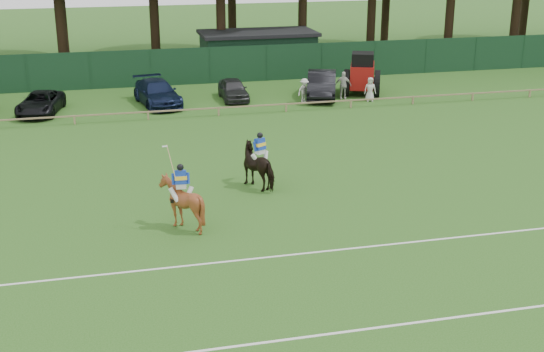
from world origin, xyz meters
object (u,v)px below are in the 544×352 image
object	(u,v)px
estate_black	(322,85)
tractor	(362,74)
utility_shed	(258,52)
spectator_right	(370,89)
suv_black	(40,103)
horse_dark	(260,166)
horse_chestnut	(182,203)
hatch_grey	(233,89)
spectator_mid	(343,85)
sedan_navy	(157,93)
spectator_left	(304,91)

from	to	relation	value
estate_black	tractor	bearing A→B (deg)	24.15
utility_shed	spectator_right	bearing A→B (deg)	-66.05
suv_black	utility_shed	world-z (taller)	utility_shed
suv_black	tractor	world-z (taller)	tractor
estate_black	spectator_right	distance (m)	3.10
spectator_right	utility_shed	xyz separation A→B (m)	(-4.73, 10.64, 0.79)
suv_black	estate_black	world-z (taller)	estate_black
utility_shed	horse_dark	bearing A→B (deg)	-102.42
utility_shed	tractor	world-z (taller)	utility_shed
spectator_right	tractor	world-z (taller)	tractor
horse_chestnut	suv_black	distance (m)	19.61
utility_shed	hatch_grey	bearing A→B (deg)	-112.60
suv_black	estate_black	bearing A→B (deg)	11.66
horse_dark	spectator_right	size ratio (longest dim) A/B	1.43
spectator_mid	horse_chestnut	bearing A→B (deg)	-112.36
horse_chestnut	estate_black	xyz separation A→B (m)	(11.15, 18.87, -0.12)
spectator_right	sedan_navy	bearing A→B (deg)	-178.51
spectator_right	utility_shed	bearing A→B (deg)	124.74
horse_chestnut	spectator_left	distance (m)	20.25
suv_black	spectator_mid	bearing A→B (deg)	9.46
estate_black	tractor	distance (m)	2.84
spectator_left	utility_shed	bearing A→B (deg)	69.67
suv_black	utility_shed	bearing A→B (deg)	42.52
horse_dark	horse_chestnut	xyz separation A→B (m)	(-3.69, -3.60, 0.05)
horse_dark	sedan_navy	world-z (taller)	horse_dark
horse_dark	suv_black	world-z (taller)	horse_dark
spectator_right	utility_shed	size ratio (longest dim) A/B	0.18
estate_black	utility_shed	size ratio (longest dim) A/B	0.60
estate_black	utility_shed	world-z (taller)	utility_shed
sedan_navy	spectator_mid	distance (m)	11.50
hatch_grey	sedan_navy	bearing A→B (deg)	-175.71
hatch_grey	utility_shed	xyz separation A→B (m)	(3.42, 8.21, 0.88)
sedan_navy	utility_shed	bearing A→B (deg)	36.34
tractor	hatch_grey	bearing A→B (deg)	-161.70
estate_black	spectator_left	xyz separation A→B (m)	(-1.46, -1.09, -0.08)
sedan_navy	spectator_mid	size ratio (longest dim) A/B	2.95
hatch_grey	tractor	world-z (taller)	tractor
horse_dark	hatch_grey	world-z (taller)	horse_dark
spectator_right	estate_black	bearing A→B (deg)	157.71
spectator_mid	tractor	size ratio (longest dim) A/B	0.46
spectator_left	tractor	world-z (taller)	tractor
horse_dark	spectator_right	distance (m)	16.90
tractor	utility_shed	bearing A→B (deg)	140.99
horse_chestnut	suv_black	size ratio (longest dim) A/B	0.42
utility_shed	suv_black	bearing A→B (deg)	-148.56
horse_chestnut	hatch_grey	xyz separation A→B (m)	(5.60, 19.61, -0.30)
hatch_grey	spectator_right	distance (m)	8.50
tractor	estate_black	bearing A→B (deg)	-152.86
horse_chestnut	spectator_right	world-z (taller)	horse_chestnut
spectator_right	tractor	size ratio (longest dim) A/B	0.39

